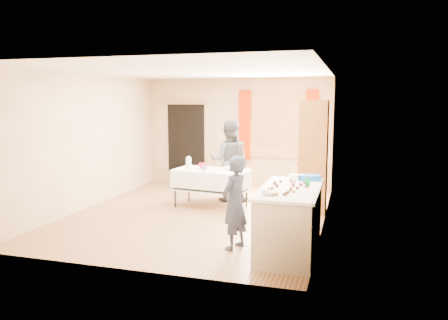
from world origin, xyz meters
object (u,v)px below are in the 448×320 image
(chair, at_px, (233,184))
(woman, at_px, (229,161))
(girl, at_px, (235,203))
(party_table, at_px, (211,185))
(cabinet, at_px, (313,157))
(counter, at_px, (290,220))

(chair, bearing_deg, woman, -99.65)
(girl, bearing_deg, party_table, -134.33)
(party_table, bearing_deg, cabinet, 13.35)
(chair, bearing_deg, cabinet, -33.98)
(party_table, xyz_separation_m, woman, (0.19, 0.65, 0.39))
(chair, bearing_deg, counter, -73.22)
(counter, xyz_separation_m, party_table, (-1.84, 2.13, -0.01))
(chair, xyz_separation_m, girl, (0.89, -3.15, 0.38))
(cabinet, relative_size, woman, 1.25)
(counter, relative_size, woman, 1.00)
(counter, bearing_deg, party_table, 130.78)
(counter, relative_size, party_table, 1.10)
(party_table, relative_size, chair, 1.61)
(party_table, distance_m, girl, 2.45)
(party_table, xyz_separation_m, chair, (0.18, 0.96, -0.17))
(cabinet, bearing_deg, woman, 166.38)
(woman, bearing_deg, counter, 108.56)
(cabinet, xyz_separation_m, woman, (-1.75, 0.42, -0.21))
(cabinet, height_order, woman, cabinet)
(cabinet, height_order, counter, cabinet)
(party_table, relative_size, girl, 1.14)
(counter, relative_size, chair, 1.78)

